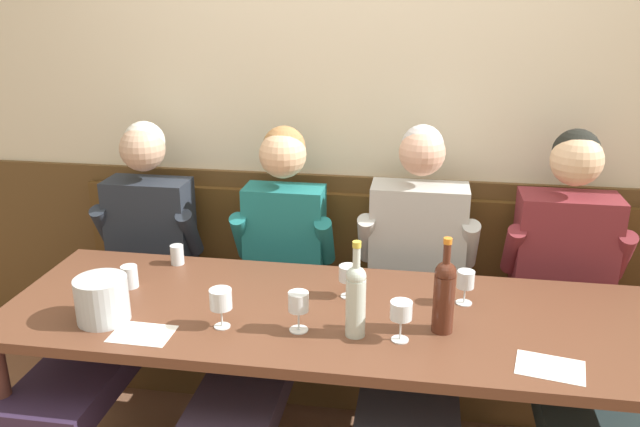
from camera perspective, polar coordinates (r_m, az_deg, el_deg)
name	(u,v)px	position (r m, az deg, el deg)	size (l,w,h in m)	color
room_wall_back	(357,96)	(3.13, 3.29, 10.21)	(6.80, 0.08, 2.80)	beige
wood_wainscot_panel	(353,273)	(3.34, 2.90, -5.20)	(6.80, 0.03, 1.02)	#543A1C
wall_bench	(347,333)	(3.26, 2.41, -10.39)	(2.74, 0.42, 0.94)	#543A1C
dining_table	(327,329)	(2.49, 0.64, -10.05)	(2.44, 0.81, 0.75)	brown
person_left_seat	(123,286)	(3.05, -16.86, -6.06)	(0.51, 1.24, 1.30)	#2E2F35
person_right_seat	(269,295)	(2.83, -4.52, -7.16)	(0.47, 1.24, 1.30)	#262436
person_center_left_seat	(414,306)	(2.76, 8.20, -8.05)	(0.53, 1.24, 1.33)	#2C2F39
person_center_right_seat	(575,313)	(2.84, 21.38, -8.07)	(0.53, 1.24, 1.33)	#362C3D
ice_bucket	(102,299)	(2.48, -18.51, -7.14)	(0.19, 0.19, 0.16)	#B0B9BE
wine_bottle_amber_mid	(444,293)	(2.29, 10.81, -6.89)	(0.07, 0.07, 0.35)	#492215
wine_bottle_clear_water	(356,297)	(2.24, 3.16, -7.29)	(0.07, 0.07, 0.35)	#BAC8BB
wine_glass_mid_right	(466,281)	(2.52, 12.61, -5.81)	(0.07, 0.07, 0.13)	silver
wine_glass_center_front	(221,301)	(2.32, -8.67, -7.56)	(0.08, 0.08, 0.15)	silver
wine_glass_near_bucket	(348,275)	(2.52, 2.50, -5.39)	(0.07, 0.07, 0.13)	silver
wine_glass_mid_left	(298,304)	(2.27, -1.92, -7.88)	(0.07, 0.07, 0.15)	silver
wine_glass_center_rear	(401,312)	(2.23, 7.11, -8.51)	(0.08, 0.08, 0.15)	silver
water_tumbler_left	(177,255)	(2.89, -12.39, -3.54)	(0.06, 0.06, 0.09)	silver
water_tumbler_center	(130,277)	(2.72, -16.31, -5.32)	(0.07, 0.07, 0.09)	silver
tasting_sheet_left_guest	(142,334)	(2.38, -15.28, -10.12)	(0.21, 0.15, 0.00)	white
tasting_sheet_right_guest	(550,367)	(2.24, 19.48, -12.58)	(0.21, 0.15, 0.00)	white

